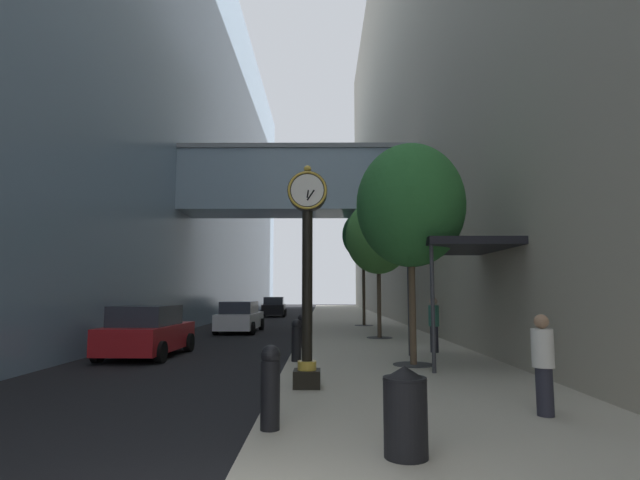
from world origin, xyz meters
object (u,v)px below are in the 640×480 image
at_px(pedestrian_by_clock, 434,323).
at_px(street_tree_mid_near, 378,237).
at_px(bollard_fourth, 302,330).
at_px(street_tree_near, 410,206).
at_px(trash_bin, 405,410).
at_px(bollard_nearest, 270,385).
at_px(pedestrian_walking, 543,362).
at_px(car_black_near, 274,307).
at_px(bollard_third, 296,339).
at_px(bollard_fifth, 305,324).
at_px(street_tree_mid_far, 363,236).
at_px(car_red_far, 147,332).
at_px(bollard_sixth, 308,319).
at_px(car_white_mid, 240,317).
at_px(street_clock, 307,263).

bearing_deg(pedestrian_by_clock, street_tree_mid_near, 103.35).
relative_size(bollard_fourth, street_tree_near, 0.19).
distance_m(bollard_fourth, trash_bin, 11.42).
xyz_separation_m(bollard_nearest, pedestrian_walking, (4.24, 0.79, 0.21)).
height_order(pedestrian_walking, car_black_near, pedestrian_walking).
distance_m(street_tree_mid_near, pedestrian_walking, 13.61).
relative_size(bollard_nearest, street_tree_near, 0.19).
height_order(bollard_third, car_black_near, car_black_near).
distance_m(bollard_fifth, pedestrian_by_clock, 6.41).
height_order(street_tree_mid_far, car_red_far, street_tree_mid_far).
relative_size(bollard_third, bollard_sixth, 1.00).
xyz_separation_m(bollard_fourth, street_tree_near, (3.17, -4.04, 3.70)).
distance_m(bollard_nearest, car_white_mid, 18.83).
relative_size(bollard_nearest, pedestrian_by_clock, 0.67).
distance_m(bollard_third, car_black_near, 28.66).
xyz_separation_m(street_tree_near, street_tree_mid_far, (0.00, 15.53, 1.02)).
bearing_deg(bollard_fifth, car_red_far, -135.79).
bearing_deg(bollard_fifth, car_white_mid, 126.19).
xyz_separation_m(bollard_fourth, car_black_near, (-3.51, 25.06, 0.06)).
height_order(bollard_sixth, street_tree_near, street_tree_near).
bearing_deg(bollard_nearest, street_tree_near, 62.61).
bearing_deg(bollard_third, pedestrian_by_clock, 25.60).
distance_m(street_tree_mid_near, car_white_mid, 8.99).
height_order(bollard_third, trash_bin, bollard_third).
xyz_separation_m(street_clock, bollard_fourth, (-0.42, 7.12, -1.93)).
xyz_separation_m(trash_bin, pedestrian_walking, (2.52, 1.93, 0.29)).
height_order(street_tree_mid_far, car_white_mid, street_tree_mid_far).
bearing_deg(bollard_sixth, street_tree_near, -73.64).
height_order(street_clock, car_black_near, street_clock).
height_order(bollard_nearest, car_black_near, car_black_near).
distance_m(street_tree_mid_far, car_black_near, 15.82).
bearing_deg(bollard_fifth, street_tree_mid_near, 6.20).
bearing_deg(car_red_far, trash_bin, -55.98).
xyz_separation_m(bollard_nearest, car_white_mid, (-3.61, 18.48, 0.03)).
bearing_deg(pedestrian_walking, street_tree_mid_near, 94.68).
bearing_deg(car_white_mid, bollard_third, -72.86).
bearing_deg(trash_bin, bollard_sixth, 95.45).
height_order(bollard_fourth, car_white_mid, car_white_mid).
bearing_deg(car_black_near, pedestrian_by_clock, -73.36).
xyz_separation_m(bollard_fourth, street_tree_mid_far, (3.17, 11.50, 4.72)).
xyz_separation_m(bollard_fourth, trash_bin, (1.72, -11.29, -0.08)).
bearing_deg(bollard_fourth, bollard_fifth, 90.00).
bearing_deg(street_clock, bollard_fifth, 92.30).
xyz_separation_m(bollard_third, bollard_fourth, (0.00, 3.39, 0.00)).
height_order(street_clock, bollard_fourth, street_clock).
bearing_deg(pedestrian_by_clock, street_clock, -124.11).
distance_m(bollard_fifth, bollard_sixth, 3.39).
bearing_deg(pedestrian_walking, bollard_sixth, 104.73).
distance_m(bollard_fifth, car_white_mid, 6.11).
xyz_separation_m(bollard_fifth, car_black_near, (-3.51, 21.67, 0.06)).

